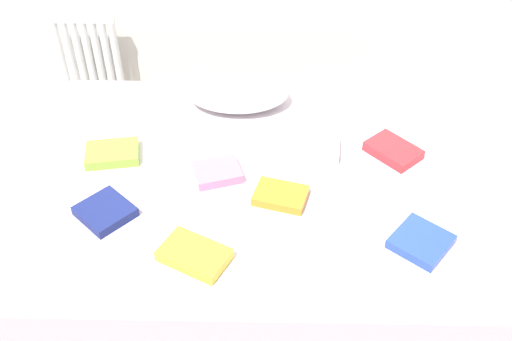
{
  "coord_description": "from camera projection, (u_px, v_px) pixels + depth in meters",
  "views": [
    {
      "loc": [
        0.04,
        -1.83,
        2.09
      ],
      "look_at": [
        0.0,
        0.05,
        0.48
      ],
      "focal_mm": 40.49,
      "sensor_mm": 36.0,
      "label": 1
    }
  ],
  "objects": [
    {
      "name": "textbook_yellow",
      "position": [
        194.0,
        255.0,
        2.06
      ],
      "size": [
        0.28,
        0.25,
        0.04
      ],
      "primitive_type": "cube",
      "rotation": [
        0.0,
        0.0,
        -0.48
      ],
      "color": "yellow",
      "rests_on": "bed"
    },
    {
      "name": "textbook_orange",
      "position": [
        281.0,
        196.0,
        2.3
      ],
      "size": [
        0.24,
        0.2,
        0.04
      ],
      "primitive_type": "cube",
      "rotation": [
        0.0,
        0.0,
        -0.28
      ],
      "color": "orange",
      "rests_on": "bed"
    },
    {
      "name": "textbook_white",
      "position": [
        317.0,
        148.0,
        2.52
      ],
      "size": [
        0.21,
        0.17,
        0.04
      ],
      "primitive_type": "cube",
      "rotation": [
        0.0,
        0.0,
        -0.11
      ],
      "color": "white",
      "rests_on": "bed"
    },
    {
      "name": "textbook_blue",
      "position": [
        421.0,
        242.0,
        2.11
      ],
      "size": [
        0.27,
        0.27,
        0.04
      ],
      "primitive_type": "cube",
      "rotation": [
        0.0,
        0.0,
        0.88
      ],
      "color": "#2847B7",
      "rests_on": "bed"
    },
    {
      "name": "bed",
      "position": [
        256.0,
        217.0,
        2.59
      ],
      "size": [
        2.0,
        1.5,
        0.5
      ],
      "color": "brown",
      "rests_on": "ground"
    },
    {
      "name": "textbook_lime",
      "position": [
        112.0,
        153.0,
        2.5
      ],
      "size": [
        0.25,
        0.2,
        0.04
      ],
      "primitive_type": "cube",
      "rotation": [
        0.0,
        0.0,
        0.17
      ],
      "color": "#8CC638",
      "rests_on": "bed"
    },
    {
      "name": "radiator",
      "position": [
        89.0,
        58.0,
        3.44
      ],
      "size": [
        0.38,
        0.04,
        0.53
      ],
      "color": "white",
      "rests_on": "ground"
    },
    {
      "name": "textbook_pink",
      "position": [
        217.0,
        172.0,
        2.4
      ],
      "size": [
        0.23,
        0.2,
        0.04
      ],
      "primitive_type": "cube",
      "rotation": [
        0.0,
        0.0,
        0.31
      ],
      "color": "pink",
      "rests_on": "bed"
    },
    {
      "name": "textbook_navy",
      "position": [
        105.0,
        211.0,
        2.23
      ],
      "size": [
        0.26,
        0.26,
        0.04
      ],
      "primitive_type": "cube",
      "rotation": [
        0.0,
        0.0,
        -0.75
      ],
      "color": "navy",
      "rests_on": "bed"
    },
    {
      "name": "pillow",
      "position": [
        238.0,
        92.0,
        2.78
      ],
      "size": [
        0.49,
        0.32,
        0.14
      ],
      "primitive_type": "ellipsoid",
      "color": "white",
      "rests_on": "bed"
    },
    {
      "name": "textbook_red",
      "position": [
        393.0,
        151.0,
        2.51
      ],
      "size": [
        0.26,
        0.27,
        0.04
      ],
      "primitive_type": "cube",
      "rotation": [
        0.0,
        0.0,
        -0.84
      ],
      "color": "red",
      "rests_on": "bed"
    },
    {
      "name": "ground_plane",
      "position": [
        256.0,
        254.0,
        2.75
      ],
      "size": [
        8.0,
        8.0,
        0.0
      ],
      "primitive_type": "plane",
      "color": "#9E998E"
    }
  ]
}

